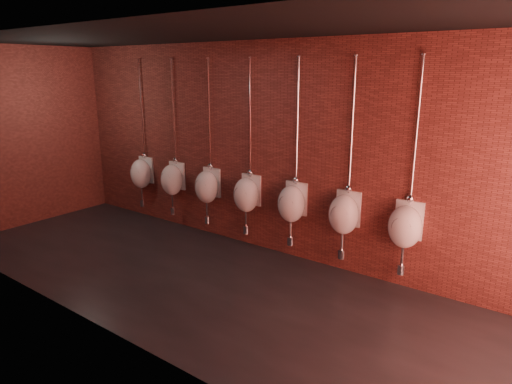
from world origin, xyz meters
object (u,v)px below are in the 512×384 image
Objects in this scene: urinal_3 at (246,194)px; urinal_4 at (292,203)px; urinal_6 at (405,225)px; urinal_0 at (141,173)px; urinal_2 at (207,186)px; urinal_1 at (172,179)px; urinal_5 at (344,213)px.

urinal_3 and urinal_4 have the same top height.
urinal_6 is at bearing 0.00° from urinal_3.
urinal_0 is 1.68m from urinal_2.
urinal_0 is 1.00× the size of urinal_2.
urinal_4 is (2.52, 0.00, 0.00)m from urinal_1.
urinal_0 is 2.52m from urinal_3.
urinal_5 is (1.68, 0.00, 0.00)m from urinal_3.
urinal_1 is at bearing 180.00° from urinal_5.
urinal_4 is at bearing 0.00° from urinal_1.
urinal_6 is at bearing 0.00° from urinal_5.
urinal_3 is at bearing 0.00° from urinal_0.
urinal_0 is 3.36m from urinal_4.
urinal_6 is (3.36, 0.00, 0.00)m from urinal_2.
urinal_3 is 1.00× the size of urinal_6.
urinal_3 is 1.00× the size of urinal_5.
urinal_3 and urinal_5 have the same top height.
urinal_0 is at bearing 180.00° from urinal_4.
urinal_3 is at bearing 180.00° from urinal_4.
urinal_3 is 1.68m from urinal_5.
urinal_2 is 0.84m from urinal_3.
urinal_4 is 1.68m from urinal_6.
urinal_1 and urinal_6 have the same top height.
urinal_4 is at bearing 180.00° from urinal_5.
urinal_6 is (2.52, 0.00, 0.00)m from urinal_3.
urinal_1 is 1.68m from urinal_3.
urinal_5 and urinal_6 have the same top height.
urinal_0 is 0.84m from urinal_1.
urinal_2 and urinal_4 have the same top height.
urinal_5 is at bearing 0.00° from urinal_4.
urinal_2 is 1.00× the size of urinal_5.
urinal_2 is (0.84, 0.00, 0.00)m from urinal_1.
urinal_1 is 1.00× the size of urinal_3.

